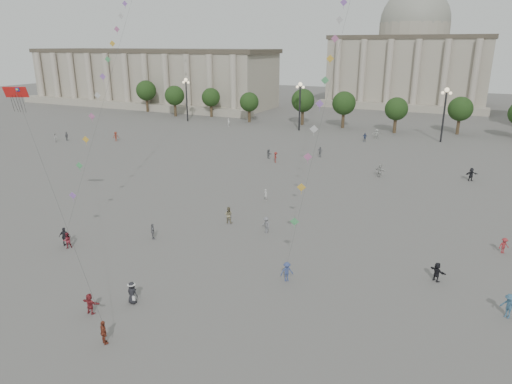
% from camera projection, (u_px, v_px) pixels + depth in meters
% --- Properties ---
extents(ground, '(360.00, 360.00, 0.00)m').
position_uv_depth(ground, '(172.00, 285.00, 36.93)').
color(ground, '#565351').
rests_on(ground, ground).
extents(hall_west, '(84.00, 26.22, 17.20)m').
position_uv_depth(hall_west, '(149.00, 78.00, 145.64)').
color(hall_west, '#A19887').
rests_on(hall_west, ground).
extents(hall_central, '(48.30, 34.30, 35.50)m').
position_uv_depth(hall_central, '(411.00, 59.00, 143.48)').
color(hall_central, '#A19887').
rests_on(hall_central, ground).
extents(tree_row, '(137.12, 5.12, 8.00)m').
position_uv_depth(tree_row, '(375.00, 106.00, 102.23)').
color(tree_row, '#3D2D1E').
rests_on(tree_row, ground).
extents(lamp_post_far_west, '(2.00, 0.90, 10.65)m').
position_uv_depth(lamp_post_far_west, '(186.00, 92.00, 113.18)').
color(lamp_post_far_west, '#262628').
rests_on(lamp_post_far_west, ground).
extents(lamp_post_mid_west, '(2.00, 0.90, 10.65)m').
position_uv_depth(lamp_post_mid_west, '(300.00, 97.00, 100.90)').
color(lamp_post_mid_west, '#262628').
rests_on(lamp_post_mid_west, ground).
extents(lamp_post_mid_east, '(2.00, 0.90, 10.65)m').
position_uv_depth(lamp_post_mid_east, '(445.00, 105.00, 88.62)').
color(lamp_post_mid_east, '#262628').
rests_on(lamp_post_mid_east, ground).
extents(person_crowd_0, '(1.06, 0.53, 1.74)m').
position_uv_depth(person_crowd_0, '(365.00, 137.00, 91.09)').
color(person_crowd_0, navy).
rests_on(person_crowd_0, ground).
extents(person_crowd_1, '(1.05, 1.01, 1.71)m').
position_uv_depth(person_crowd_1, '(56.00, 137.00, 90.90)').
color(person_crowd_1, '#B3B2AF').
rests_on(person_crowd_1, ground).
extents(person_crowd_2, '(1.28, 1.40, 1.89)m').
position_uv_depth(person_crowd_2, '(116.00, 136.00, 91.41)').
color(person_crowd_2, maroon).
rests_on(person_crowd_2, ground).
extents(person_crowd_3, '(1.52, 1.30, 1.65)m').
position_uv_depth(person_crowd_3, '(437.00, 272.00, 37.27)').
color(person_crowd_3, black).
rests_on(person_crowd_3, ground).
extents(person_crowd_4, '(1.85, 1.36, 1.93)m').
position_uv_depth(person_crowd_4, '(377.00, 134.00, 93.90)').
color(person_crowd_4, silver).
rests_on(person_crowd_4, ground).
extents(person_crowd_6, '(1.28, 1.10, 1.72)m').
position_uv_depth(person_crowd_6, '(266.00, 225.00, 46.94)').
color(person_crowd_6, slate).
rests_on(person_crowd_6, ground).
extents(person_crowd_7, '(1.86, 1.16, 1.91)m').
position_uv_depth(person_crowd_7, '(380.00, 171.00, 66.62)').
color(person_crowd_7, '#B0B0AB').
rests_on(person_crowd_7, ground).
extents(person_crowd_8, '(1.13, 1.03, 1.52)m').
position_uv_depth(person_crowd_8, '(504.00, 246.00, 42.30)').
color(person_crowd_8, maroon).
rests_on(person_crowd_8, ground).
extents(person_crowd_9, '(1.80, 1.41, 1.91)m').
position_uv_depth(person_crowd_9, '(471.00, 174.00, 64.74)').
color(person_crowd_9, black).
rests_on(person_crowd_9, ground).
extents(person_crowd_10, '(0.46, 0.69, 1.89)m').
position_uv_depth(person_crowd_10, '(229.00, 123.00, 107.59)').
color(person_crowd_10, silver).
rests_on(person_crowd_10, ground).
extents(person_crowd_12, '(1.47, 1.24, 1.59)m').
position_uv_depth(person_crowd_12, '(269.00, 154.00, 77.61)').
color(person_crowd_12, slate).
rests_on(person_crowd_12, ground).
extents(person_crowd_13, '(0.64, 0.54, 1.48)m').
position_uv_depth(person_crowd_13, '(266.00, 195.00, 56.63)').
color(person_crowd_13, '#B5B4B0').
rests_on(person_crowd_13, ground).
extents(person_crowd_14, '(1.38, 1.24, 1.85)m').
position_uv_depth(person_crowd_14, '(509.00, 306.00, 32.24)').
color(person_crowd_14, '#335774').
rests_on(person_crowd_14, ground).
extents(person_crowd_16, '(1.15, 0.71, 1.83)m').
position_uv_depth(person_crowd_16, '(320.00, 152.00, 78.60)').
color(person_crowd_16, slate).
rests_on(person_crowd_16, ground).
extents(person_crowd_17, '(0.86, 1.24, 1.75)m').
position_uv_depth(person_crowd_17, '(276.00, 157.00, 74.96)').
color(person_crowd_17, maroon).
rests_on(person_crowd_17, ground).
extents(person_crowd_18, '(0.78, 1.12, 1.77)m').
position_uv_depth(person_crowd_18, '(67.00, 136.00, 91.90)').
color(person_crowd_18, slate).
rests_on(person_crowd_18, ground).
extents(person_crowd_19, '(1.00, 0.84, 1.85)m').
position_uv_depth(person_crowd_19, '(228.00, 215.00, 49.48)').
color(person_crowd_19, gray).
rests_on(person_crowd_19, ground).
extents(tourist_0, '(1.07, 0.83, 1.69)m').
position_uv_depth(tourist_0, '(104.00, 333.00, 29.41)').
color(tourist_0, brown).
rests_on(tourist_0, ground).
extents(tourist_2, '(1.50, 0.55, 1.59)m').
position_uv_depth(tourist_2, '(90.00, 304.00, 32.76)').
color(tourist_2, maroon).
rests_on(tourist_2, ground).
extents(tourist_3, '(0.95, 0.94, 1.61)m').
position_uv_depth(tourist_3, '(153.00, 231.00, 45.38)').
color(tourist_3, slate).
rests_on(tourist_3, ground).
extents(tourist_4, '(1.19, 0.90, 1.87)m').
position_uv_depth(tourist_4, '(65.00, 237.00, 43.84)').
color(tourist_4, black).
rests_on(tourist_4, ground).
extents(kite_flyer_0, '(0.91, 0.96, 1.57)m').
position_uv_depth(kite_flyer_0, '(67.00, 240.00, 43.39)').
color(kite_flyer_0, maroon).
rests_on(kite_flyer_0, ground).
extents(kite_flyer_1, '(1.23, 1.18, 1.68)m').
position_uv_depth(kite_flyer_1, '(287.00, 272.00, 37.29)').
color(kite_flyer_1, '#354478').
rests_on(kite_flyer_1, ground).
extents(hat_person, '(0.86, 0.60, 1.74)m').
position_uv_depth(hat_person, '(132.00, 292.00, 34.05)').
color(hat_person, black).
rests_on(hat_person, ground).
extents(dragon_kite, '(10.89, 6.33, 25.85)m').
position_uv_depth(dragon_kite, '(18.00, 102.00, 42.90)').
color(dragon_kite, red).
rests_on(dragon_kite, ground).
extents(kite_train_west, '(24.97, 49.56, 70.38)m').
position_uv_depth(kite_train_west, '(127.00, 3.00, 64.69)').
color(kite_train_west, '#3F3F3F').
rests_on(kite_train_west, ground).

